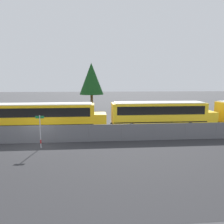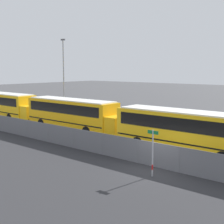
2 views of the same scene
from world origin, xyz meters
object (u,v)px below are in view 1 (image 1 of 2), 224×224
school_bus_4 (160,113)px  school_bus_3 (47,115)px  street_sign (40,131)px  tree_0 (91,79)px

school_bus_4 → school_bus_3: bearing=-177.6°
school_bus_4 → street_sign: (-11.96, -6.08, -0.42)m
school_bus_3 → school_bus_4: (12.53, 0.53, 0.00)m
street_sign → school_bus_3: bearing=95.9°
street_sign → school_bus_4: bearing=26.9°
street_sign → tree_0: 21.68m
school_bus_3 → school_bus_4: 12.55m
school_bus_4 → street_sign: 13.43m
school_bus_4 → street_sign: size_ratio=4.36×
school_bus_3 → street_sign: size_ratio=4.36×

